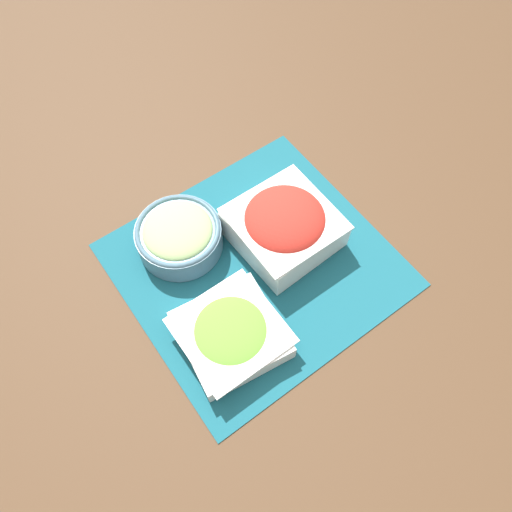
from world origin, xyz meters
TOP-DOWN VIEW (x-y plane):
  - ground_plane at (0.00, 0.00)m, footprint 3.00×3.00m
  - placemat at (0.00, 0.00)m, footprint 0.46×0.43m
  - lettuce_bowl at (0.12, 0.09)m, footprint 0.17×0.17m
  - tomato_bowl at (-0.07, -0.01)m, footprint 0.18×0.18m
  - cucumber_bowl at (0.09, -0.11)m, footprint 0.15×0.15m

SIDE VIEW (x-z plane):
  - ground_plane at x=0.00m, z-range 0.00..0.00m
  - placemat at x=0.00m, z-range 0.00..0.00m
  - lettuce_bowl at x=0.12m, z-range 0.00..0.05m
  - cucumber_bowl at x=0.09m, z-range 0.01..0.07m
  - tomato_bowl at x=-0.07m, z-range 0.00..0.09m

